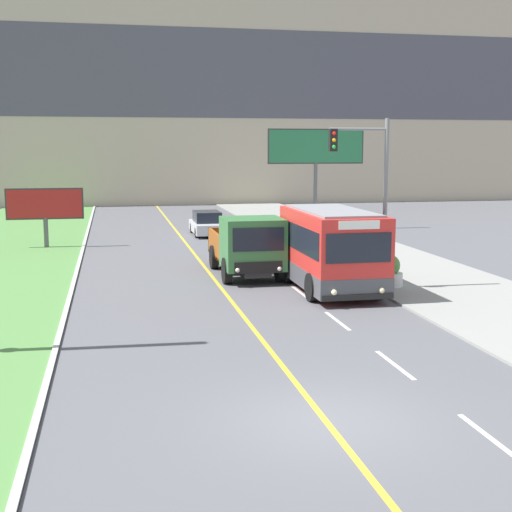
# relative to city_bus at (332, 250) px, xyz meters

# --- Properties ---
(ground_plane) EXTENTS (300.00, 300.00, 0.00)m
(ground_plane) POSITION_rel_city_bus_xyz_m (-3.96, -12.33, -1.55)
(ground_plane) COLOR #56565B
(lane_marking_centre) EXTENTS (2.88, 140.00, 0.01)m
(lane_marking_centre) POSITION_rel_city_bus_xyz_m (-3.58, -9.96, -1.54)
(lane_marking_centre) COLOR gold
(lane_marking_centre) RESTS_ON ground_plane
(apartment_block_background) EXTENTS (80.00, 8.04, 22.89)m
(apartment_block_background) POSITION_rel_city_bus_xyz_m (-3.96, 45.04, 9.90)
(apartment_block_background) COLOR #BCAD93
(apartment_block_background) RESTS_ON ground_plane
(city_bus) EXTENTS (2.72, 6.05, 3.06)m
(city_bus) POSITION_rel_city_bus_xyz_m (0.00, 0.00, 0.00)
(city_bus) COLOR red
(city_bus) RESTS_ON ground_plane
(dump_truck) EXTENTS (2.45, 6.27, 2.56)m
(dump_truck) POSITION_rel_city_bus_xyz_m (-2.53, 3.16, -0.26)
(dump_truck) COLOR black
(dump_truck) RESTS_ON ground_plane
(car_distant) EXTENTS (1.80, 4.30, 1.45)m
(car_distant) POSITION_rel_city_bus_xyz_m (-2.28, 18.04, -0.86)
(car_distant) COLOR silver
(car_distant) RESTS_ON ground_plane
(traffic_light_mast) EXTENTS (2.28, 0.32, 6.38)m
(traffic_light_mast) POSITION_rel_city_bus_xyz_m (1.37, -0.19, 2.49)
(traffic_light_mast) COLOR slate
(traffic_light_mast) RESTS_ON ground_plane
(billboard_large) EXTENTS (6.33, 0.24, 6.50)m
(billboard_large) POSITION_rel_city_bus_xyz_m (4.97, 19.38, 3.60)
(billboard_large) COLOR #59595B
(billboard_large) RESTS_ON ground_plane
(billboard_small) EXTENTS (4.01, 0.24, 3.19)m
(billboard_small) POSITION_rel_city_bus_xyz_m (-11.47, 14.21, 0.72)
(billboard_small) COLOR #59595B
(billboard_small) RESTS_ON ground_plane
(planter_round_near) EXTENTS (1.05, 1.05, 1.23)m
(planter_round_near) POSITION_rel_city_bus_xyz_m (2.30, 0.04, -0.93)
(planter_round_near) COLOR silver
(planter_round_near) RESTS_ON sidewalk_right
(planter_round_second) EXTENTS (1.05, 1.05, 1.21)m
(planter_round_second) POSITION_rel_city_bus_xyz_m (2.47, 3.58, -0.94)
(planter_round_second) COLOR silver
(planter_round_second) RESTS_ON sidewalk_right
(planter_round_third) EXTENTS (0.99, 0.99, 1.13)m
(planter_round_third) POSITION_rel_city_bus_xyz_m (2.55, 7.11, -0.97)
(planter_round_third) COLOR silver
(planter_round_third) RESTS_ON sidewalk_right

